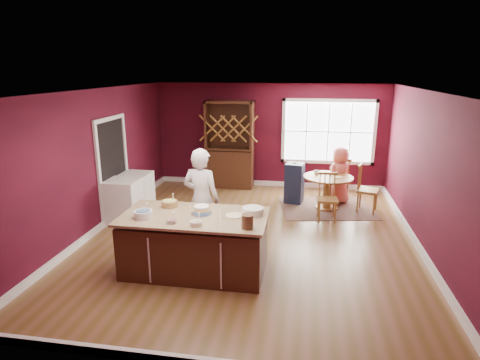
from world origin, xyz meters
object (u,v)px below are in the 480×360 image
object	(u,v)px
layer_cake	(202,210)
toddler	(295,169)
chair_south	(327,197)
hutch	(230,145)
chair_east	(368,188)
chair_north	(339,178)
high_chair	(294,182)
dining_table	(328,186)
dryer	(137,193)
washer	(124,202)
seated_woman	(339,175)
baker	(201,200)
kitchen_island	(195,244)

from	to	relation	value
layer_cake	toddler	distance (m)	3.79
chair_south	hutch	xyz separation A→B (m)	(-2.45, 2.11, 0.63)
chair_east	chair_south	size ratio (longest dim) A/B	1.08
chair_north	high_chair	bearing A→B (deg)	11.97
dining_table	dryer	xyz separation A→B (m)	(-4.11, -0.94, -0.09)
chair_south	washer	distance (m)	4.16
dining_table	hutch	size ratio (longest dim) A/B	0.48
seated_woman	washer	distance (m)	4.84
layer_cake	washer	xyz separation A→B (m)	(-2.06, 1.62, -0.53)
hutch	chair_east	bearing A→B (deg)	-23.01
hutch	baker	bearing A→B (deg)	-86.44
chair_east	chair_south	distance (m)	1.14
washer	toddler	bearing A→B (deg)	29.87
toddler	washer	world-z (taller)	toddler
dining_table	layer_cake	xyz separation A→B (m)	(-2.05, -3.20, 0.45)
chair_north	dryer	size ratio (longest dim) A/B	1.18
baker	chair_east	xyz separation A→B (m)	(3.11, 2.42, -0.36)
kitchen_island	hutch	xyz separation A→B (m)	(-0.33, 4.63, 0.69)
toddler	layer_cake	bearing A→B (deg)	-110.12
layer_cake	high_chair	size ratio (longest dim) A/B	0.32
layer_cake	toddler	world-z (taller)	layer_cake
layer_cake	dryer	distance (m)	3.11
baker	hutch	distance (m)	3.86
chair_south	toddler	distance (m)	1.35
seated_woman	toddler	xyz separation A→B (m)	(-1.03, -0.10, 0.14)
toddler	dryer	xyz separation A→B (m)	(-3.36, -1.29, -0.36)
dining_table	high_chair	size ratio (longest dim) A/B	1.11
chair_north	toddler	size ratio (longest dim) A/B	4.05
chair_east	washer	size ratio (longest dim) A/B	1.18
dryer	high_chair	bearing A→B (deg)	20.36
dining_table	chair_south	size ratio (longest dim) A/B	1.09
high_chair	dryer	xyz separation A→B (m)	(-3.36, -1.25, -0.05)
toddler	chair_north	bearing A→B (deg)	18.49
chair_north	dining_table	bearing A→B (deg)	58.11
chair_south	baker	bearing A→B (deg)	-144.92
high_chair	washer	bearing A→B (deg)	-139.97
dining_table	chair_north	size ratio (longest dim) A/B	1.04
chair_south	toddler	world-z (taller)	chair_south
layer_cake	washer	bearing A→B (deg)	141.76
baker	chair_east	size ratio (longest dim) A/B	1.67
seated_woman	hutch	distance (m)	2.95
seated_woman	high_chair	distance (m)	1.05
kitchen_island	washer	bearing A→B (deg)	139.20
chair_east	chair_south	xyz separation A→B (m)	(-0.90, -0.69, -0.04)
baker	chair_north	distance (m)	4.10
dining_table	chair_east	world-z (taller)	chair_east
baker	washer	world-z (taller)	baker
kitchen_island	baker	bearing A→B (deg)	96.75
layer_cake	toddler	xyz separation A→B (m)	(1.30, 3.55, -0.18)
layer_cake	high_chair	bearing A→B (deg)	69.64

